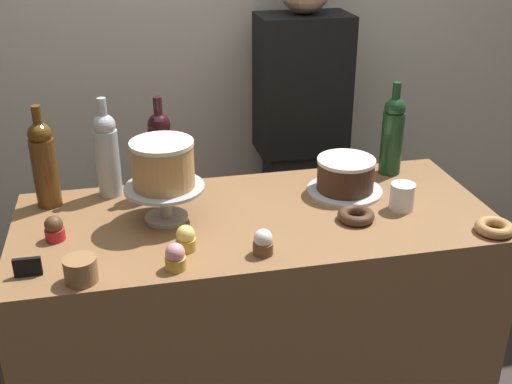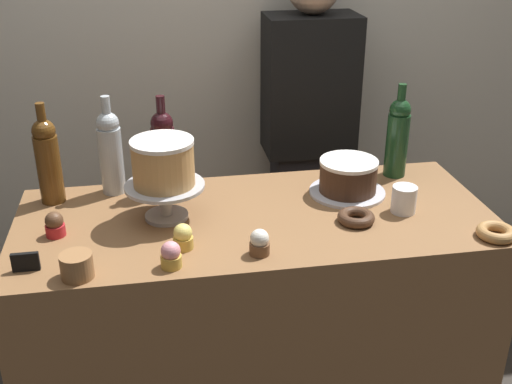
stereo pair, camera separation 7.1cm
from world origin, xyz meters
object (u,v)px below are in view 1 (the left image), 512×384
object	(u,v)px
barista_figure	(300,151)
wine_bottle_amber	(44,163)
wine_bottle_green	(392,134)
cupcake_strawberry	(175,257)
cake_stand_pedestal	(165,196)
coffee_cup_ceramic	(402,197)
cupcake_chocolate	(54,229)
chocolate_round_cake	(346,174)
wine_bottle_dark_red	(161,152)
donut_maple	(494,228)
cupcake_lemon	(186,238)
donut_chocolate	(356,215)
white_layer_cake	(163,164)
cookie_stack	(81,270)
cupcake_vanilla	(263,243)
price_sign_chalkboard	(28,267)
wine_bottle_clear	(107,153)

from	to	relation	value
barista_figure	wine_bottle_amber	bearing A→B (deg)	-153.79
wine_bottle_green	cupcake_strawberry	xyz separation A→B (m)	(-0.80, -0.48, -0.11)
cake_stand_pedestal	coffee_cup_ceramic	xyz separation A→B (m)	(0.72, -0.09, -0.03)
wine_bottle_amber	cupcake_chocolate	xyz separation A→B (m)	(0.03, -0.24, -0.11)
chocolate_round_cake	barista_figure	bearing A→B (deg)	88.63
wine_bottle_dark_red	donut_maple	bearing A→B (deg)	-27.45
cupcake_lemon	coffee_cup_ceramic	world-z (taller)	coffee_cup_ceramic
wine_bottle_amber	donut_chocolate	size ratio (longest dim) A/B	2.91
white_layer_cake	donut_maple	world-z (taller)	white_layer_cake
cake_stand_pedestal	coffee_cup_ceramic	size ratio (longest dim) A/B	2.80
coffee_cup_ceramic	chocolate_round_cake	bearing A→B (deg)	129.39
coffee_cup_ceramic	barista_figure	size ratio (longest dim) A/B	0.05
chocolate_round_cake	cookie_stack	world-z (taller)	chocolate_round_cake
cupcake_chocolate	wine_bottle_amber	bearing A→B (deg)	97.83
cupcake_vanilla	coffee_cup_ceramic	distance (m)	0.51
white_layer_cake	wine_bottle_green	world-z (taller)	wine_bottle_green
cake_stand_pedestal	barista_figure	xyz separation A→B (m)	(0.61, 0.65, -0.16)
wine_bottle_green	price_sign_chalkboard	size ratio (longest dim) A/B	4.65
wine_bottle_dark_red	wine_bottle_clear	bearing A→B (deg)	171.10
donut_maple	coffee_cup_ceramic	bearing A→B (deg)	135.29
cupcake_strawberry	cookie_stack	bearing A→B (deg)	-178.05
chocolate_round_cake	cupcake_strawberry	world-z (taller)	chocolate_round_cake
cupcake_strawberry	donut_maple	size ratio (longest dim) A/B	0.66
cookie_stack	price_sign_chalkboard	world-z (taller)	cookie_stack
barista_figure	chocolate_round_cake	bearing A→B (deg)	-91.37
wine_bottle_clear	cookie_stack	size ratio (longest dim) A/B	3.87
wine_bottle_green	cupcake_strawberry	distance (m)	0.94
price_sign_chalkboard	white_layer_cake	bearing A→B (deg)	32.55
cake_stand_pedestal	cookie_stack	world-z (taller)	cake_stand_pedestal
wine_bottle_dark_red	cupcake_lemon	world-z (taller)	wine_bottle_dark_red
cupcake_chocolate	cupcake_vanilla	size ratio (longest dim) A/B	1.00
white_layer_cake	cupcake_chocolate	world-z (taller)	white_layer_cake
cupcake_vanilla	cupcake_strawberry	bearing A→B (deg)	-173.99
wine_bottle_green	cupcake_chocolate	world-z (taller)	wine_bottle_green
chocolate_round_cake	wine_bottle_dark_red	size ratio (longest dim) A/B	0.58
chocolate_round_cake	white_layer_cake	bearing A→B (deg)	-173.09
wine_bottle_dark_red	cookie_stack	distance (m)	0.55
cupcake_chocolate	donut_chocolate	xyz separation A→B (m)	(0.88, -0.07, -0.02)
wine_bottle_green	price_sign_chalkboard	bearing A→B (deg)	-159.90
donut_chocolate	wine_bottle_clear	bearing A→B (deg)	154.37
cake_stand_pedestal	coffee_cup_ceramic	bearing A→B (deg)	-6.82
donut_chocolate	coffee_cup_ceramic	distance (m)	0.17
wine_bottle_dark_red	wine_bottle_green	distance (m)	0.79
cupcake_chocolate	coffee_cup_ceramic	bearing A→B (deg)	-1.56
white_layer_cake	price_sign_chalkboard	bearing A→B (deg)	-147.45
white_layer_cake	wine_bottle_amber	distance (m)	0.40
cupcake_vanilla	donut_maple	xyz separation A→B (m)	(0.68, -0.03, -0.02)
white_layer_cake	barista_figure	xyz separation A→B (m)	(0.61, 0.65, -0.26)
cupcake_strawberry	barista_figure	bearing A→B (deg)	57.03
cake_stand_pedestal	cupcake_vanilla	bearing A→B (deg)	-47.22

